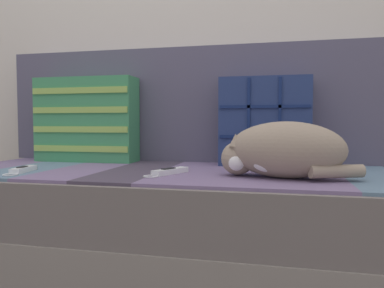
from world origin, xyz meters
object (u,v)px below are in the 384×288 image
(throw_pillow_quilted, at_px, (265,122))
(sleeping_cat, at_px, (280,151))
(game_remote_far, at_px, (169,171))
(throw_pillow_striped, at_px, (87,120))
(game_remote_near, at_px, (23,170))
(couch, at_px, (168,215))

(throw_pillow_quilted, distance_m, sleeping_cat, 0.36)
(game_remote_far, bearing_deg, sleeping_cat, -1.37)
(throw_pillow_quilted, bearing_deg, sleeping_cat, -79.92)
(throw_pillow_quilted, bearing_deg, throw_pillow_striped, -179.97)
(throw_pillow_quilted, relative_size, throw_pillow_striped, 0.78)
(sleeping_cat, bearing_deg, throw_pillow_quilted, 100.08)
(throw_pillow_quilted, height_order, game_remote_near, throw_pillow_quilted)
(sleeping_cat, xyz_separation_m, game_remote_far, (-0.37, 0.01, -0.08))
(throw_pillow_quilted, relative_size, game_remote_near, 1.94)
(game_remote_near, bearing_deg, couch, 25.10)
(throw_pillow_striped, distance_m, game_remote_far, 0.62)
(throw_pillow_quilted, bearing_deg, game_remote_far, -132.40)
(throw_pillow_striped, bearing_deg, couch, -22.99)
(throw_pillow_striped, xyz_separation_m, game_remote_near, (-0.03, -0.41, -0.18))
(couch, bearing_deg, sleeping_cat, -20.69)
(sleeping_cat, bearing_deg, game_remote_far, 178.63)
(game_remote_far, bearing_deg, couch, 108.50)
(throw_pillow_striped, bearing_deg, sleeping_cat, -21.88)
(couch, distance_m, game_remote_near, 0.55)
(couch, xyz_separation_m, game_remote_far, (0.05, -0.15, 0.19))
(throw_pillow_striped, bearing_deg, throw_pillow_quilted, 0.03)
(couch, xyz_separation_m, throw_pillow_quilted, (0.36, 0.19, 0.36))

